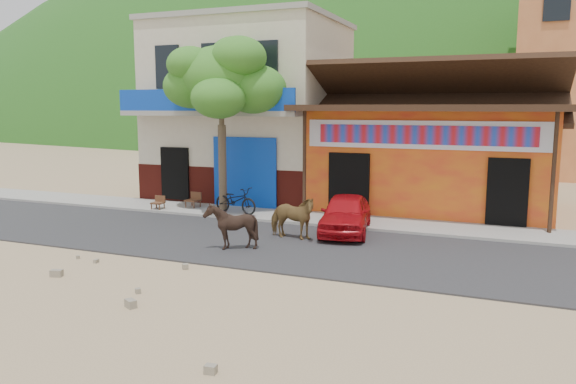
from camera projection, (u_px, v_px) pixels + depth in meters
name	position (u px, v px, depth m)	size (l,w,h in m)	color
ground	(280.00, 275.00, 12.60)	(120.00, 120.00, 0.00)	#9E825B
road	(316.00, 248.00, 14.89)	(60.00, 5.00, 0.04)	#28282B
sidewalk	(352.00, 222.00, 18.09)	(60.00, 2.00, 0.12)	gray
dance_club	(435.00, 159.00, 20.74)	(8.00, 6.00, 3.60)	orange
cafe_building	(251.00, 112.00, 23.28)	(7.00, 6.00, 7.00)	beige
hillside	(484.00, 44.00, 74.88)	(100.00, 40.00, 24.00)	#194C14
tree	(222.00, 125.00, 19.16)	(3.00, 3.00, 6.00)	#2D721E
cow_tan	(292.00, 217.00, 15.76)	(0.67, 1.46, 1.24)	olive
cow_dark	(231.00, 226.00, 14.62)	(0.99, 1.12, 1.23)	black
red_car	(346.00, 214.00, 16.54)	(1.35, 3.36, 1.15)	#B50C14
scooter	(236.00, 200.00, 19.12)	(0.60, 1.73, 0.91)	black
cafe_chair_left	(193.00, 194.00, 20.31)	(0.47, 0.47, 1.00)	#52341B
cafe_chair_right	(158.00, 197.00, 19.97)	(0.40, 0.40, 0.86)	#4C3119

